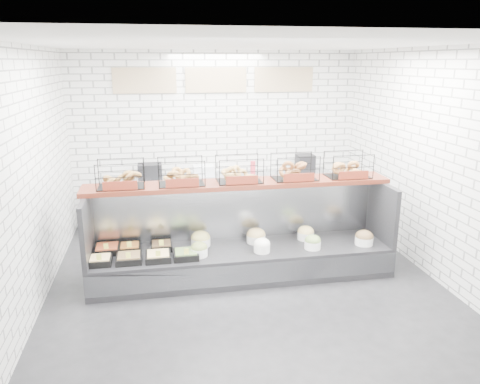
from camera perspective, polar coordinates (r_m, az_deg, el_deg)
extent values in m
plane|color=black|center=(6.21, 0.79, -11.25)|extent=(5.50, 5.50, 0.00)
cube|color=white|center=(8.35, -2.87, 6.62)|extent=(5.00, 0.02, 3.00)
cube|color=white|center=(5.76, -24.34, 1.09)|extent=(0.02, 5.50, 3.00)
cube|color=white|center=(6.64, 22.55, 3.07)|extent=(0.02, 5.50, 3.00)
cube|color=white|center=(5.54, 0.91, 17.62)|extent=(5.00, 5.50, 0.02)
cube|color=beige|center=(8.16, -11.55, 13.18)|extent=(1.05, 0.03, 0.42)
cube|color=beige|center=(8.23, -2.94, 13.48)|extent=(1.05, 0.03, 0.42)
cube|color=beige|center=(8.47, 5.36, 13.50)|extent=(1.05, 0.03, 0.42)
cube|color=black|center=(6.39, 0.27, -8.45)|extent=(4.00, 0.90, 0.40)
cube|color=#93969B|center=(5.99, 1.06, -9.95)|extent=(4.00, 0.03, 0.28)
cube|color=#93969B|center=(6.55, -0.39, -2.21)|extent=(4.00, 0.08, 0.80)
cube|color=black|center=(6.14, -18.17, -4.29)|extent=(0.06, 0.90, 0.80)
cube|color=black|center=(6.80, 16.83, -2.23)|extent=(0.06, 0.90, 0.80)
cube|color=black|center=(6.06, -16.65, -8.06)|extent=(0.27, 0.27, 0.08)
cube|color=#F3C97C|center=(6.05, -16.68, -7.76)|extent=(0.23, 0.23, 0.04)
cube|color=#F5F255|center=(5.94, -16.81, -7.63)|extent=(0.06, 0.01, 0.08)
cube|color=black|center=(6.39, -15.88, -6.76)|extent=(0.32, 0.32, 0.08)
cube|color=#C8532A|center=(6.37, -15.90, -6.47)|extent=(0.27, 0.27, 0.04)
cube|color=#F5F255|center=(6.25, -16.02, -6.38)|extent=(0.06, 0.01, 0.08)
cube|color=black|center=(6.04, -13.37, -7.91)|extent=(0.31, 0.31, 0.08)
cube|color=brown|center=(6.02, -13.39, -7.61)|extent=(0.27, 0.27, 0.04)
cube|color=#F5F255|center=(5.90, -13.47, -7.53)|extent=(0.06, 0.01, 0.08)
cube|color=black|center=(6.35, -13.27, -6.70)|extent=(0.27, 0.27, 0.08)
cube|color=#C16F29|center=(6.34, -13.29, -6.40)|extent=(0.23, 0.23, 0.04)
cube|color=#F5F255|center=(6.23, -13.36, -6.26)|extent=(0.06, 0.01, 0.08)
cube|color=black|center=(6.02, -9.94, -7.79)|extent=(0.31, 0.31, 0.08)
cube|color=#F4CC7D|center=(6.00, -9.95, -7.48)|extent=(0.27, 0.27, 0.04)
cube|color=#F5F255|center=(5.88, -9.96, -7.40)|extent=(0.06, 0.01, 0.08)
cube|color=black|center=(6.33, -9.55, -6.57)|extent=(0.28, 0.28, 0.08)
cube|color=brown|center=(6.32, -9.56, -6.27)|extent=(0.24, 0.24, 0.04)
cube|color=#F5F255|center=(6.20, -9.57, -6.14)|extent=(0.06, 0.01, 0.08)
cube|color=black|center=(6.03, -6.61, -7.62)|extent=(0.31, 0.31, 0.08)
cube|color=olive|center=(6.01, -6.62, -7.31)|extent=(0.27, 0.27, 0.04)
cube|color=#F5F255|center=(5.89, -6.56, -7.23)|extent=(0.06, 0.01, 0.08)
cylinder|color=white|center=(6.06, -4.99, -7.28)|extent=(0.22, 0.22, 0.11)
ellipsoid|color=olive|center=(6.04, -5.00, -6.76)|extent=(0.21, 0.21, 0.15)
cylinder|color=white|center=(6.38, -4.81, -6.05)|extent=(0.26, 0.26, 0.11)
ellipsoid|color=#C9C166|center=(6.36, -4.82, -5.55)|extent=(0.26, 0.26, 0.18)
cylinder|color=white|center=(6.17, 2.68, -6.82)|extent=(0.22, 0.22, 0.11)
ellipsoid|color=white|center=(6.14, 2.69, -6.30)|extent=(0.21, 0.21, 0.15)
cylinder|color=white|center=(6.47, 1.97, -5.69)|extent=(0.26, 0.26, 0.11)
ellipsoid|color=#DBB970|center=(6.45, 1.97, -5.19)|extent=(0.26, 0.26, 0.18)
cylinder|color=white|center=(6.34, 8.83, -6.36)|extent=(0.22, 0.22, 0.11)
ellipsoid|color=olive|center=(6.31, 8.86, -5.86)|extent=(0.21, 0.21, 0.15)
cylinder|color=white|center=(6.64, 8.00, -5.27)|extent=(0.23, 0.23, 0.11)
ellipsoid|color=#F3D57C|center=(6.62, 8.02, -4.78)|extent=(0.23, 0.23, 0.16)
cylinder|color=white|center=(6.62, 14.88, -5.73)|extent=(0.25, 0.25, 0.11)
ellipsoid|color=brown|center=(6.60, 14.91, -5.25)|extent=(0.24, 0.24, 0.17)
cube|color=#45170E|center=(6.25, -0.09, 1.02)|extent=(4.10, 0.50, 0.06)
cube|color=black|center=(6.12, -14.36, 2.13)|extent=(0.60, 0.38, 0.34)
cube|color=maroon|center=(5.95, -14.41, 0.75)|extent=(0.42, 0.02, 0.11)
cube|color=black|center=(6.12, -7.18, 2.49)|extent=(0.60, 0.38, 0.34)
cube|color=maroon|center=(5.94, -7.03, 1.12)|extent=(0.42, 0.02, 0.11)
cube|color=black|center=(6.20, -0.10, 2.80)|extent=(0.60, 0.38, 0.34)
cube|color=maroon|center=(6.03, 0.25, 1.46)|extent=(0.42, 0.02, 0.11)
cube|color=black|center=(6.38, 6.70, 3.06)|extent=(0.60, 0.38, 0.34)
cube|color=maroon|center=(6.22, 7.21, 1.76)|extent=(0.42, 0.02, 0.11)
cube|color=black|center=(6.65, 13.04, 3.27)|extent=(0.60, 0.38, 0.34)
cube|color=maroon|center=(6.49, 13.68, 2.02)|extent=(0.42, 0.02, 0.11)
cube|color=#93969B|center=(8.28, -2.48, -0.92)|extent=(4.00, 0.60, 0.90)
cube|color=black|center=(8.07, -10.92, 2.55)|extent=(0.40, 0.30, 0.24)
cube|color=silver|center=(8.10, -4.47, 2.62)|extent=(0.35, 0.28, 0.18)
cylinder|color=#CA3240|center=(8.24, 1.58, 3.04)|extent=(0.09, 0.09, 0.22)
cube|color=black|center=(8.48, 7.94, 3.54)|extent=(0.30, 0.30, 0.30)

